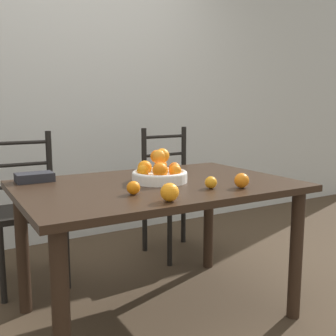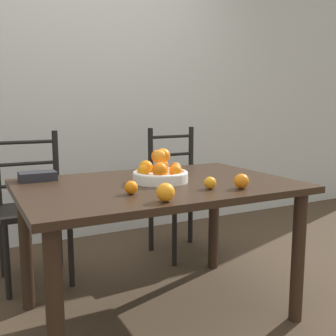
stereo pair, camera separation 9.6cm
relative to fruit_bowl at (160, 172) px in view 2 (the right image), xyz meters
The scene contains 11 objects.
ground_plane 0.80m from the fruit_bowl, 146.19° to the right, with size 12.00×12.00×0.00m, color #423323.
wall_back 1.59m from the fruit_bowl, 90.84° to the left, with size 8.00×0.06×2.60m.
dining_table 0.16m from the fruit_bowl, 146.19° to the right, with size 1.43×0.96×0.75m.
fruit_bowl is the anchor object (origin of this frame).
orange_loose_0 0.33m from the fruit_bowl, 140.14° to the right, with size 0.06×0.06×0.06m.
orange_loose_1 0.44m from the fruit_bowl, 51.12° to the right, with size 0.07×0.07×0.07m.
orange_loose_2 0.31m from the fruit_bowl, 64.21° to the right, with size 0.06×0.06×0.06m.
orange_loose_3 0.45m from the fruit_bowl, 113.23° to the right, with size 0.08×0.08×0.08m.
chair_left 1.01m from the fruit_bowl, 125.74° to the left, with size 0.42×0.40×0.99m.
chair_right 1.01m from the fruit_bowl, 54.25° to the left, with size 0.44×0.42×0.99m.
book_stack 0.67m from the fruit_bowl, 149.23° to the left, with size 0.19×0.12×0.05m.
Camera 2 is at (-0.89, -1.85, 1.15)m, focal length 42.00 mm.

